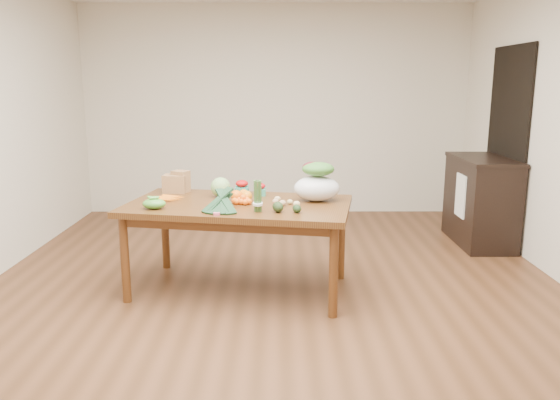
{
  "coord_description": "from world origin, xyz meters",
  "views": [
    {
      "loc": [
        0.04,
        -4.22,
        1.72
      ],
      "look_at": [
        0.05,
        0.0,
        0.81
      ],
      "focal_mm": 35.0,
      "sensor_mm": 36.0,
      "label": 1
    }
  ],
  "objects_px": {
    "asparagus_bundle": "(258,196)",
    "dining_table": "(239,247)",
    "salad_bag": "(317,183)",
    "cabinet": "(481,201)",
    "kale_bunch": "(220,202)",
    "paper_bag": "(175,182)",
    "cabbage": "(221,187)",
    "mandarin_cluster": "(243,199)"
  },
  "relations": [
    {
      "from": "asparagus_bundle",
      "to": "dining_table",
      "type": "bearing_deg",
      "value": 128.28
    },
    {
      "from": "dining_table",
      "to": "salad_bag",
      "type": "height_order",
      "value": "salad_bag"
    },
    {
      "from": "cabinet",
      "to": "kale_bunch",
      "type": "relative_size",
      "value": 2.55
    },
    {
      "from": "cabinet",
      "to": "paper_bag",
      "type": "height_order",
      "value": "paper_bag"
    },
    {
      "from": "kale_bunch",
      "to": "salad_bag",
      "type": "xyz_separation_m",
      "value": [
        0.76,
        0.4,
        0.07
      ]
    },
    {
      "from": "cabinet",
      "to": "salad_bag",
      "type": "relative_size",
      "value": 2.68
    },
    {
      "from": "cabinet",
      "to": "cabbage",
      "type": "distance_m",
      "value": 2.92
    },
    {
      "from": "paper_bag",
      "to": "mandarin_cluster",
      "type": "height_order",
      "value": "paper_bag"
    },
    {
      "from": "cabinet",
      "to": "mandarin_cluster",
      "type": "distance_m",
      "value": 2.85
    },
    {
      "from": "mandarin_cluster",
      "to": "paper_bag",
      "type": "bearing_deg",
      "value": 143.07
    },
    {
      "from": "dining_table",
      "to": "kale_bunch",
      "type": "bearing_deg",
      "value": -99.51
    },
    {
      "from": "dining_table",
      "to": "mandarin_cluster",
      "type": "bearing_deg",
      "value": -29.38
    },
    {
      "from": "dining_table",
      "to": "kale_bunch",
      "type": "xyz_separation_m",
      "value": [
        -0.11,
        -0.32,
        0.45
      ]
    },
    {
      "from": "dining_table",
      "to": "salad_bag",
      "type": "bearing_deg",
      "value": 17.47
    },
    {
      "from": "dining_table",
      "to": "cabbage",
      "type": "xyz_separation_m",
      "value": [
        -0.17,
        0.25,
        0.46
      ]
    },
    {
      "from": "paper_bag",
      "to": "mandarin_cluster",
      "type": "xyz_separation_m",
      "value": [
        0.64,
        -0.48,
        -0.06
      ]
    },
    {
      "from": "salad_bag",
      "to": "paper_bag",
      "type": "bearing_deg",
      "value": 163.66
    },
    {
      "from": "cabbage",
      "to": "mandarin_cluster",
      "type": "distance_m",
      "value": 0.36
    },
    {
      "from": "paper_bag",
      "to": "dining_table",
      "type": "bearing_deg",
      "value": -36.76
    },
    {
      "from": "paper_bag",
      "to": "salad_bag",
      "type": "distance_m",
      "value": 1.3
    },
    {
      "from": "kale_bunch",
      "to": "asparagus_bundle",
      "type": "height_order",
      "value": "asparagus_bundle"
    },
    {
      "from": "cabbage",
      "to": "salad_bag",
      "type": "xyz_separation_m",
      "value": [
        0.82,
        -0.17,
        0.06
      ]
    },
    {
      "from": "cabbage",
      "to": "salad_bag",
      "type": "relative_size",
      "value": 0.44
    },
    {
      "from": "paper_bag",
      "to": "cabbage",
      "type": "relative_size",
      "value": 1.61
    },
    {
      "from": "kale_bunch",
      "to": "asparagus_bundle",
      "type": "distance_m",
      "value": 0.29
    },
    {
      "from": "dining_table",
      "to": "kale_bunch",
      "type": "height_order",
      "value": "kale_bunch"
    },
    {
      "from": "asparagus_bundle",
      "to": "salad_bag",
      "type": "height_order",
      "value": "salad_bag"
    },
    {
      "from": "paper_bag",
      "to": "asparagus_bundle",
      "type": "bearing_deg",
      "value": -44.9
    },
    {
      "from": "kale_bunch",
      "to": "asparagus_bundle",
      "type": "bearing_deg",
      "value": 10.35
    },
    {
      "from": "cabinet",
      "to": "cabbage",
      "type": "xyz_separation_m",
      "value": [
        -2.68,
        -1.11,
        0.36
      ]
    },
    {
      "from": "mandarin_cluster",
      "to": "cabbage",
      "type": "bearing_deg",
      "value": 126.65
    },
    {
      "from": "cabinet",
      "to": "salad_bag",
      "type": "xyz_separation_m",
      "value": [
        -1.86,
        -1.28,
        0.43
      ]
    },
    {
      "from": "kale_bunch",
      "to": "dining_table",
      "type": "bearing_deg",
      "value": 80.49
    },
    {
      "from": "paper_bag",
      "to": "cabbage",
      "type": "bearing_deg",
      "value": -24.73
    },
    {
      "from": "cabbage",
      "to": "paper_bag",
      "type": "bearing_deg",
      "value": 155.27
    },
    {
      "from": "mandarin_cluster",
      "to": "kale_bunch",
      "type": "bearing_deg",
      "value": -117.89
    },
    {
      "from": "mandarin_cluster",
      "to": "asparagus_bundle",
      "type": "height_order",
      "value": "asparagus_bundle"
    },
    {
      "from": "asparagus_bundle",
      "to": "kale_bunch",
      "type": "bearing_deg",
      "value": -169.65
    },
    {
      "from": "cabbage",
      "to": "kale_bunch",
      "type": "height_order",
      "value": "cabbage"
    },
    {
      "from": "paper_bag",
      "to": "salad_bag",
      "type": "height_order",
      "value": "salad_bag"
    },
    {
      "from": "dining_table",
      "to": "mandarin_cluster",
      "type": "xyz_separation_m",
      "value": [
        0.04,
        -0.03,
        0.41
      ]
    },
    {
      "from": "paper_bag",
      "to": "salad_bag",
      "type": "bearing_deg",
      "value": -16.34
    }
  ]
}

